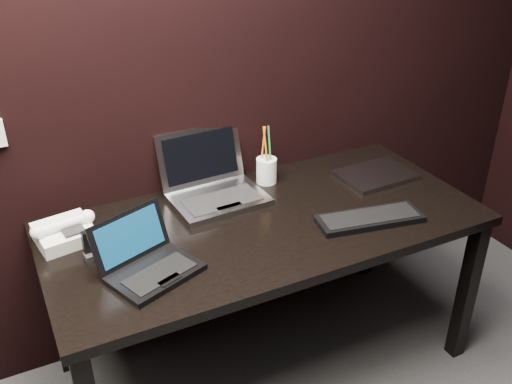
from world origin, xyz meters
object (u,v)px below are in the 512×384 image
netbook (148,262)px  ext_keyboard (370,218)px  desk_phone (64,232)px  desk (266,236)px  closed_laptop (376,175)px  silver_laptop (214,187)px  mobile_phone (91,247)px  pen_cup (266,169)px

netbook → ext_keyboard: 0.87m
netbook → desk_phone: bearing=125.3°
desk → desk_phone: 0.76m
ext_keyboard → closed_laptop: size_ratio=1.32×
desk → netbook: size_ratio=4.69×
silver_laptop → ext_keyboard: bearing=-43.6°
netbook → silver_laptop: size_ratio=0.92×
mobile_phone → silver_laptop: bearing=20.3°
silver_laptop → pen_cup: size_ratio=1.50×
desk_phone → ext_keyboard: bearing=-19.2°
netbook → pen_cup: (0.66, 0.41, 0.02)m
closed_laptop → pen_cup: size_ratio=1.26×
desk_phone → mobile_phone: desk_phone is taller
ext_keyboard → mobile_phone: bearing=166.7°
ext_keyboard → desk: bearing=151.4°
desk → desk_phone: (-0.73, 0.18, 0.12)m
ext_keyboard → mobile_phone: mobile_phone is taller
silver_laptop → desk_phone: bearing=-173.8°
mobile_phone → pen_cup: bearing=16.0°
netbook → desk_phone: (-0.22, 0.31, 0.00)m
netbook → desk_phone: size_ratio=1.51×
closed_laptop → desk: bearing=-170.5°
desk_phone → pen_cup: bearing=6.2°
desk → ext_keyboard: bearing=-28.6°
desk → pen_cup: (0.15, 0.28, 0.14)m
silver_laptop → desk_phone: size_ratio=1.63×
pen_cup → mobile_phone: bearing=-164.0°
pen_cup → netbook: bearing=-148.4°
netbook → desk_phone: 0.38m
desk → pen_cup: bearing=62.1°
silver_laptop → desk: bearing=-65.9°
mobile_phone → pen_cup: size_ratio=0.39×
closed_laptop → pen_cup: pen_cup is taller
desk → netbook: bearing=-166.3°
desk → silver_laptop: (-0.11, 0.25, 0.13)m
netbook → pen_cup: size_ratio=1.38×
netbook → closed_laptop: netbook is taller
silver_laptop → ext_keyboard: (0.47, -0.44, -0.04)m
netbook → closed_laptop: (1.12, 0.23, -0.03)m
silver_laptop → desk_phone: silver_laptop is taller
netbook → pen_cup: 0.77m
ext_keyboard → closed_laptop: 0.39m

